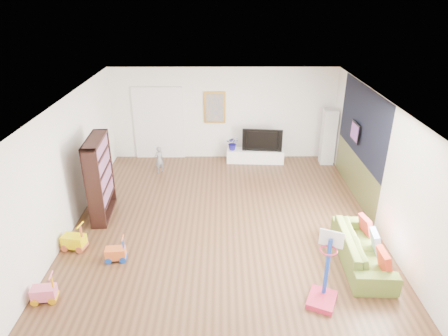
{
  "coord_description": "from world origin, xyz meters",
  "views": [
    {
      "loc": [
        -0.04,
        -7.47,
        4.77
      ],
      "look_at": [
        0.0,
        0.4,
        1.15
      ],
      "focal_mm": 32.0,
      "sensor_mm": 36.0,
      "label": 1
    }
  ],
  "objects_px": {
    "media_console": "(255,156)",
    "basketball_hoop": "(326,271)",
    "sofa": "(363,249)",
    "bookshelf": "(100,178)"
  },
  "relations": [
    {
      "from": "media_console",
      "to": "basketball_hoop",
      "type": "xyz_separation_m",
      "value": [
        0.67,
        -5.76,
        0.45
      ]
    },
    {
      "from": "sofa",
      "to": "basketball_hoop",
      "type": "relative_size",
      "value": 1.53
    },
    {
      "from": "sofa",
      "to": "bookshelf",
      "type": "bearing_deg",
      "value": 74.19
    },
    {
      "from": "bookshelf",
      "to": "sofa",
      "type": "relative_size",
      "value": 0.94
    },
    {
      "from": "media_console",
      "to": "bookshelf",
      "type": "bearing_deg",
      "value": -138.15
    },
    {
      "from": "media_console",
      "to": "bookshelf",
      "type": "relative_size",
      "value": 0.9
    },
    {
      "from": "bookshelf",
      "to": "basketball_hoop",
      "type": "xyz_separation_m",
      "value": [
        4.33,
        -2.82,
        -0.28
      ]
    },
    {
      "from": "media_console",
      "to": "bookshelf",
      "type": "height_order",
      "value": "bookshelf"
    },
    {
      "from": "sofa",
      "to": "basketball_hoop",
      "type": "xyz_separation_m",
      "value": [
        -0.98,
        -1.05,
        0.36
      ]
    },
    {
      "from": "bookshelf",
      "to": "basketball_hoop",
      "type": "relative_size",
      "value": 1.43
    }
  ]
}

